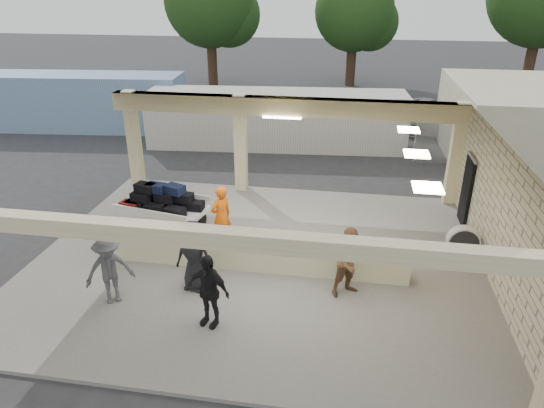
% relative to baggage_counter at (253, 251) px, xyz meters
% --- Properties ---
extents(ground, '(120.00, 120.00, 0.00)m').
position_rel_baggage_counter_xyz_m(ground, '(0.00, 0.50, -0.59)').
color(ground, '#2A2A2C').
rests_on(ground, ground).
extents(pavilion, '(12.01, 10.00, 3.55)m').
position_rel_baggage_counter_xyz_m(pavilion, '(0.21, 1.16, 0.76)').
color(pavilion, slate).
rests_on(pavilion, ground).
extents(baggage_counter, '(8.20, 0.58, 0.98)m').
position_rel_baggage_counter_xyz_m(baggage_counter, '(0.00, 0.00, 0.00)').
color(baggage_counter, beige).
rests_on(baggage_counter, pavilion).
extents(luggage_cart, '(2.73, 1.99, 1.45)m').
position_rel_baggage_counter_xyz_m(luggage_cart, '(-3.17, 1.80, 0.32)').
color(luggage_cart, white).
rests_on(luggage_cart, pavilion).
extents(drum_fan, '(0.87, 0.48, 0.96)m').
position_rel_baggage_counter_xyz_m(drum_fan, '(5.50, 1.38, 0.03)').
color(drum_fan, white).
rests_on(drum_fan, pavilion).
extents(baggage_handler, '(0.72, 0.75, 1.84)m').
position_rel_baggage_counter_xyz_m(baggage_handler, '(-1.11, 0.99, 0.43)').
color(baggage_handler, '#E65B0C').
rests_on(baggage_handler, pavilion).
extents(passenger_a, '(0.92, 0.78, 1.75)m').
position_rel_baggage_counter_xyz_m(passenger_a, '(2.51, -0.77, 0.39)').
color(passenger_a, brown).
rests_on(passenger_a, pavilion).
extents(passenger_b, '(1.08, 0.65, 1.73)m').
position_rel_baggage_counter_xyz_m(passenger_b, '(-0.49, -2.43, 0.38)').
color(passenger_b, black).
rests_on(passenger_b, pavilion).
extents(passenger_c, '(1.13, 0.94, 1.71)m').
position_rel_baggage_counter_xyz_m(passenger_c, '(-2.97, -2.01, 0.37)').
color(passenger_c, '#47484C').
rests_on(passenger_c, pavilion).
extents(passenger_d, '(0.94, 0.53, 1.81)m').
position_rel_baggage_counter_xyz_m(passenger_d, '(-1.22, -1.13, 0.42)').
color(passenger_d, black).
rests_on(passenger_d, pavilion).
extents(car_white_a, '(5.22, 3.21, 1.39)m').
position_rel_baggage_counter_xyz_m(car_white_a, '(7.22, 13.94, 0.11)').
color(car_white_a, silver).
rests_on(car_white_a, ground).
extents(car_white_b, '(4.92, 2.09, 1.52)m').
position_rel_baggage_counter_xyz_m(car_white_b, '(11.31, 14.90, 0.17)').
color(car_white_b, silver).
rests_on(car_white_b, ground).
extents(car_dark, '(4.76, 3.42, 1.51)m').
position_rel_baggage_counter_xyz_m(car_dark, '(6.24, 14.64, 0.17)').
color(car_dark, black).
rests_on(car_dark, ground).
extents(container_white, '(11.86, 3.23, 2.54)m').
position_rel_baggage_counter_xyz_m(container_white, '(-1.13, 10.87, 0.68)').
color(container_white, silver).
rests_on(container_white, ground).
extents(container_blue, '(10.96, 3.61, 2.80)m').
position_rel_baggage_counter_xyz_m(container_blue, '(-11.70, 12.24, 0.81)').
color(container_blue, '#739CB9').
rests_on(container_blue, ground).
extents(tree_left, '(6.60, 6.30, 9.00)m').
position_rel_baggage_counter_xyz_m(tree_left, '(-7.68, 24.66, 5.00)').
color(tree_left, '#382619').
rests_on(tree_left, ground).
extents(tree_mid, '(6.00, 5.60, 8.00)m').
position_rel_baggage_counter_xyz_m(tree_mid, '(2.32, 26.66, 4.38)').
color(tree_mid, '#382619').
rests_on(tree_mid, ground).
extents(adjacent_building, '(6.00, 8.00, 3.20)m').
position_rel_baggage_counter_xyz_m(adjacent_building, '(9.50, 10.50, 1.01)').
color(adjacent_building, beige).
rests_on(adjacent_building, ground).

